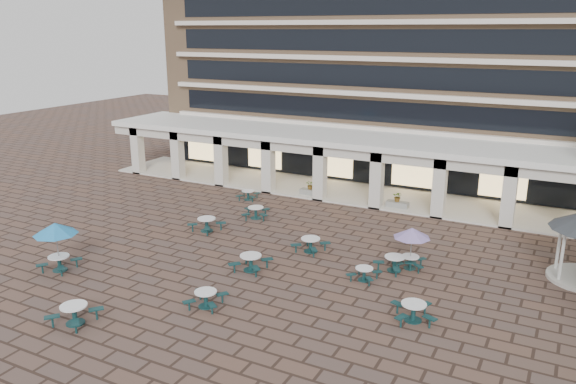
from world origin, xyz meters
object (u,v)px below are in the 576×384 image
object	(u,v)px
picnic_table_2	(206,297)
planter_right	(397,202)
planter_left	(310,190)
picnic_table_1	(74,313)

from	to	relation	value
picnic_table_2	planter_right	world-z (taller)	planter_right
picnic_table_2	planter_left	distance (m)	17.92
picnic_table_2	planter_left	size ratio (longest dim) A/B	1.24
picnic_table_2	planter_right	size ratio (longest dim) A/B	1.24
picnic_table_1	planter_left	distance (m)	21.37
picnic_table_2	planter_left	world-z (taller)	planter_left
picnic_table_1	planter_left	size ratio (longest dim) A/B	1.32
picnic_table_2	planter_left	xyz separation A→B (m)	(-3.23, 17.63, -0.01)
picnic_table_2	planter_right	distance (m)	17.94
picnic_table_1	planter_right	size ratio (longest dim) A/B	1.32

